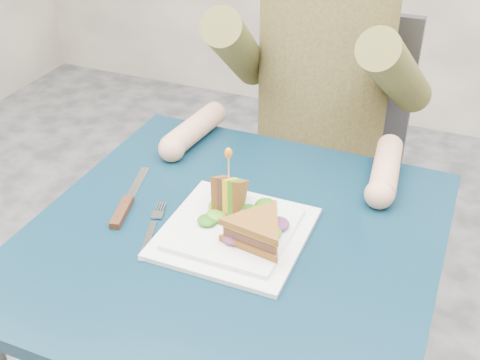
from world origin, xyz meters
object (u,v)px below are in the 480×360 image
at_px(table, 233,265).
at_px(sandwich_flat, 258,231).
at_px(sandwich_upright, 229,195).
at_px(knife, 125,206).
at_px(diner, 325,40).
at_px(plate, 235,231).
at_px(chair, 325,151).
at_px(fork, 151,231).

height_order(table, sandwich_flat, sandwich_flat).
bearing_deg(sandwich_upright, knife, -165.43).
bearing_deg(diner, sandwich_upright, -92.73).
distance_m(plate, knife, 0.23).
bearing_deg(table, plate, -33.70).
bearing_deg(knife, sandwich_flat, -3.47).
xyz_separation_m(sandwich_flat, knife, (-0.29, 0.02, -0.04)).
xyz_separation_m(sandwich_flat, sandwich_upright, (-0.09, 0.07, 0.01)).
xyz_separation_m(chair, plate, (0.01, -0.69, 0.20)).
bearing_deg(knife, sandwich_upright, 14.57).
bearing_deg(diner, chair, 90.00).
bearing_deg(sandwich_flat, sandwich_upright, 140.70).
xyz_separation_m(diner, sandwich_upright, (-0.03, -0.53, -0.13)).
height_order(plate, sandwich_upright, sandwich_upright).
relative_size(diner, sandwich_upright, 6.04).
height_order(diner, fork, diner).
distance_m(chair, sandwich_flat, 0.75).
bearing_deg(sandwich_flat, chair, 94.85).
bearing_deg(knife, fork, -28.20).
distance_m(fork, knife, 0.10).
bearing_deg(diner, sandwich_flat, -84.25).
relative_size(chair, sandwich_upright, 7.54).
height_order(diner, sandwich_flat, diner).
height_order(diner, plate, diner).
xyz_separation_m(plate, knife, (-0.23, -0.01, -0.00)).
relative_size(table, sandwich_upright, 6.08).
distance_m(chair, diner, 0.39).
xyz_separation_m(plate, fork, (-0.15, -0.05, -0.01)).
xyz_separation_m(diner, plate, (0.01, -0.57, -0.18)).
relative_size(chair, knife, 4.26).
distance_m(plate, sandwich_flat, 0.07).
height_order(plate, fork, plate).
relative_size(sandwich_upright, fork, 0.70).
relative_size(plate, fork, 1.48).
bearing_deg(sandwich_flat, table, 154.68).
bearing_deg(sandwich_upright, fork, -139.99).
bearing_deg(plate, sandwich_flat, -24.44).
relative_size(chair, diner, 1.25).
distance_m(sandwich_upright, fork, 0.16).
relative_size(sandwich_flat, knife, 0.72).
bearing_deg(diner, fork, -102.79).
relative_size(plate, sandwich_upright, 2.11).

